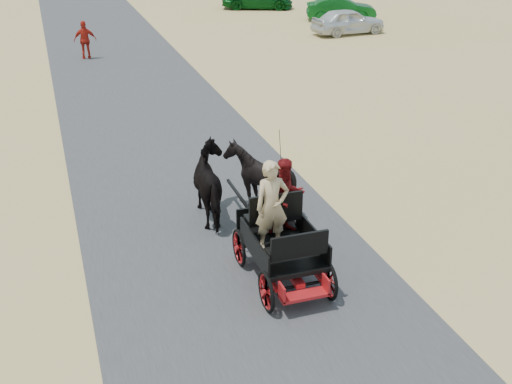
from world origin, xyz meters
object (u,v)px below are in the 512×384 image
object	(u,v)px
car_a	(348,21)
carriage	(282,263)
horse_left	(214,185)
pedestrian	(85,40)
horse_right	(259,179)
car_b	(341,9)

from	to	relation	value
car_a	carriage	bearing A→B (deg)	145.98
carriage	horse_left	xyz separation A→B (m)	(-0.55, 3.00, 0.49)
carriage	pedestrian	size ratio (longest dim) A/B	1.39
horse_right	pedestrian	world-z (taller)	pedestrian
car_a	horse_left	bearing A→B (deg)	141.09
horse_left	car_b	world-z (taller)	horse_left
car_a	car_b	distance (m)	4.16
car_a	car_b	bearing A→B (deg)	-25.21
horse_right	car_b	bearing A→B (deg)	-119.54
horse_right	car_a	world-z (taller)	horse_right
horse_right	car_a	distance (m)	22.03
car_a	car_b	xyz separation A→B (m)	(1.42, 3.91, -0.01)
carriage	pedestrian	xyz separation A→B (m)	(-1.99, 20.41, 0.50)
horse_left	car_a	xyz separation A→B (m)	(12.56, 18.82, -0.16)
horse_left	car_a	size ratio (longest dim) A/B	0.50
horse_right	car_a	xyz separation A→B (m)	(11.46, 18.82, -0.16)
carriage	car_b	xyz separation A→B (m)	(13.43, 25.72, 0.32)
pedestrian	car_a	distance (m)	14.07
pedestrian	carriage	bearing A→B (deg)	97.86
car_a	car_b	size ratio (longest dim) A/B	0.98
pedestrian	car_b	world-z (taller)	pedestrian
carriage	car_a	distance (m)	24.90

